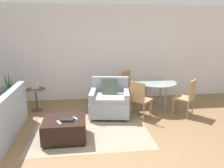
{
  "coord_description": "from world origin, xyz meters",
  "views": [
    {
      "loc": [
        -0.44,
        -3.07,
        2.09
      ],
      "look_at": [
        0.23,
        2.11,
        0.75
      ],
      "focal_mm": 35.0,
      "sensor_mm": 36.0,
      "label": 1
    }
  ],
  "objects_px": {
    "potted_plant": "(11,103)",
    "dining_table": "(156,85)",
    "tv_remote_secondary": "(59,122)",
    "dining_chair_near_left": "(139,97)",
    "book_stack": "(68,120)",
    "ottoman": "(65,128)",
    "dining_chair_far_left": "(129,85)",
    "dining_chair_near_right": "(188,95)",
    "side_table": "(36,95)",
    "armchair": "(110,101)",
    "tv_remote_primary": "(75,118)",
    "picture_frame": "(35,86)"
  },
  "relations": [
    {
      "from": "armchair",
      "to": "dining_chair_near_right",
      "type": "relative_size",
      "value": 1.17
    },
    {
      "from": "tv_remote_primary",
      "to": "side_table",
      "type": "distance_m",
      "value": 1.95
    },
    {
      "from": "dining_chair_far_left",
      "to": "picture_frame",
      "type": "bearing_deg",
      "value": -171.9
    },
    {
      "from": "dining_chair_near_left",
      "to": "dining_chair_near_right",
      "type": "relative_size",
      "value": 1.0
    },
    {
      "from": "tv_remote_primary",
      "to": "potted_plant",
      "type": "height_order",
      "value": "potted_plant"
    },
    {
      "from": "tv_remote_secondary",
      "to": "dining_chair_near_left",
      "type": "height_order",
      "value": "dining_chair_near_left"
    },
    {
      "from": "ottoman",
      "to": "dining_chair_near_right",
      "type": "relative_size",
      "value": 0.89
    },
    {
      "from": "side_table",
      "to": "dining_table",
      "type": "distance_m",
      "value": 3.14
    },
    {
      "from": "tv_remote_secondary",
      "to": "dining_table",
      "type": "distance_m",
      "value": 2.83
    },
    {
      "from": "book_stack",
      "to": "dining_table",
      "type": "relative_size",
      "value": 0.23
    },
    {
      "from": "tv_remote_secondary",
      "to": "dining_chair_near_right",
      "type": "bearing_deg",
      "value": 18.16
    },
    {
      "from": "ottoman",
      "to": "dining_chair_far_left",
      "type": "relative_size",
      "value": 0.89
    },
    {
      "from": "potted_plant",
      "to": "dining_table",
      "type": "relative_size",
      "value": 1.1
    },
    {
      "from": "picture_frame",
      "to": "dining_chair_far_left",
      "type": "height_order",
      "value": "dining_chair_far_left"
    },
    {
      "from": "ottoman",
      "to": "potted_plant",
      "type": "bearing_deg",
      "value": 132.87
    },
    {
      "from": "ottoman",
      "to": "side_table",
      "type": "relative_size",
      "value": 1.39
    },
    {
      "from": "side_table",
      "to": "dining_table",
      "type": "relative_size",
      "value": 0.55
    },
    {
      "from": "tv_remote_secondary",
      "to": "dining_chair_near_left",
      "type": "xyz_separation_m",
      "value": [
        1.76,
        0.97,
        0.1
      ]
    },
    {
      "from": "dining_chair_far_left",
      "to": "dining_chair_near_right",
      "type": "bearing_deg",
      "value": -45.0
    },
    {
      "from": "ottoman",
      "to": "tv_remote_primary",
      "type": "relative_size",
      "value": 5.57
    },
    {
      "from": "book_stack",
      "to": "tv_remote_primary",
      "type": "bearing_deg",
      "value": 30.65
    },
    {
      "from": "armchair",
      "to": "dining_chair_near_right",
      "type": "height_order",
      "value": "dining_chair_near_right"
    },
    {
      "from": "dining_chair_near_right",
      "to": "dining_chair_far_left",
      "type": "relative_size",
      "value": 1.0
    },
    {
      "from": "book_stack",
      "to": "tv_remote_secondary",
      "type": "bearing_deg",
      "value": -153.61
    },
    {
      "from": "tv_remote_secondary",
      "to": "dining_chair_far_left",
      "type": "height_order",
      "value": "dining_chair_far_left"
    },
    {
      "from": "dining_chair_near_left",
      "to": "picture_frame",
      "type": "bearing_deg",
      "value": 161.7
    },
    {
      "from": "tv_remote_primary",
      "to": "potted_plant",
      "type": "bearing_deg",
      "value": 136.85
    },
    {
      "from": "armchair",
      "to": "dining_chair_far_left",
      "type": "bearing_deg",
      "value": 53.32
    },
    {
      "from": "ottoman",
      "to": "tv_remote_secondary",
      "type": "xyz_separation_m",
      "value": [
        -0.09,
        -0.14,
        0.19
      ]
    },
    {
      "from": "dining_chair_far_left",
      "to": "dining_table",
      "type": "bearing_deg",
      "value": -45.0
    },
    {
      "from": "armchair",
      "to": "dining_chair_near_right",
      "type": "bearing_deg",
      "value": -8.99
    },
    {
      "from": "potted_plant",
      "to": "picture_frame",
      "type": "height_order",
      "value": "potted_plant"
    },
    {
      "from": "book_stack",
      "to": "dining_chair_near_right",
      "type": "distance_m",
      "value": 2.93
    },
    {
      "from": "tv_remote_primary",
      "to": "dining_chair_far_left",
      "type": "height_order",
      "value": "dining_chair_far_left"
    },
    {
      "from": "armchair",
      "to": "tv_remote_secondary",
      "type": "xyz_separation_m",
      "value": [
        -1.09,
        -1.26,
        0.06
      ]
    },
    {
      "from": "dining_table",
      "to": "dining_chair_near_right",
      "type": "bearing_deg",
      "value": -45.0
    },
    {
      "from": "ottoman",
      "to": "potted_plant",
      "type": "relative_size",
      "value": 0.7
    },
    {
      "from": "armchair",
      "to": "tv_remote_primary",
      "type": "xyz_separation_m",
      "value": [
        -0.8,
        -1.11,
        0.06
      ]
    },
    {
      "from": "ottoman",
      "to": "dining_chair_near_left",
      "type": "bearing_deg",
      "value": 26.24
    },
    {
      "from": "ottoman",
      "to": "picture_frame",
      "type": "height_order",
      "value": "picture_frame"
    },
    {
      "from": "picture_frame",
      "to": "armchair",
      "type": "bearing_deg",
      "value": -16.24
    },
    {
      "from": "tv_remote_secondary",
      "to": "armchair",
      "type": "bearing_deg",
      "value": 49.26
    },
    {
      "from": "picture_frame",
      "to": "dining_table",
      "type": "xyz_separation_m",
      "value": [
        3.12,
        -0.24,
        -0.02
      ]
    },
    {
      "from": "dining_chair_near_right",
      "to": "armchair",
      "type": "bearing_deg",
      "value": 171.01
    },
    {
      "from": "dining_table",
      "to": "dining_chair_near_left",
      "type": "distance_m",
      "value": 0.85
    },
    {
      "from": "armchair",
      "to": "dining_chair_far_left",
      "type": "xyz_separation_m",
      "value": [
        0.67,
        0.9,
        0.16
      ]
    },
    {
      "from": "tv_remote_secondary",
      "to": "dining_table",
      "type": "bearing_deg",
      "value": 33.61
    },
    {
      "from": "ottoman",
      "to": "tv_remote_primary",
      "type": "distance_m",
      "value": 0.28
    },
    {
      "from": "ottoman",
      "to": "potted_plant",
      "type": "xyz_separation_m",
      "value": [
        -1.46,
        1.58,
        0.03
      ]
    },
    {
      "from": "tv_remote_primary",
      "to": "dining_table",
      "type": "height_order",
      "value": "dining_table"
    }
  ]
}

